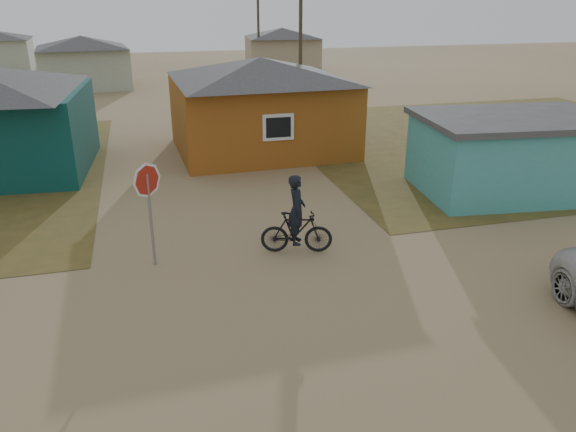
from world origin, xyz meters
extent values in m
plane|color=#907853|center=(0.00, 0.00, 0.00)|extent=(120.00, 120.00, 0.00)
cube|color=brown|center=(14.00, 13.00, 0.01)|extent=(20.00, 18.00, 0.00)
cube|color=#934F16|center=(2.50, 14.00, 1.50)|extent=(7.21, 6.24, 3.00)
pyramid|color=#393A3C|center=(2.50, 14.00, 3.45)|extent=(7.72, 6.76, 0.90)
cube|color=silver|center=(2.50, 10.97, 1.65)|extent=(1.20, 0.06, 1.00)
cube|color=black|center=(2.50, 10.94, 1.65)|extent=(0.95, 0.04, 0.75)
cube|color=teal|center=(9.50, 6.50, 1.20)|extent=(6.39, 4.61, 2.40)
cube|color=#393A3C|center=(9.50, 6.50, 2.50)|extent=(6.71, 4.93, 0.20)
cube|color=#A2AC94|center=(-6.00, 34.00, 1.40)|extent=(6.49, 5.60, 2.80)
pyramid|color=#393A3C|center=(-6.00, 34.00, 3.20)|extent=(7.04, 6.15, 0.80)
cube|color=tan|center=(10.00, 40.00, 1.40)|extent=(6.41, 5.50, 2.80)
pyramid|color=#393A3C|center=(10.00, 40.00, 3.20)|extent=(6.95, 6.05, 0.80)
cylinder|color=#413827|center=(6.50, 22.00, 4.00)|extent=(0.20, 0.20, 8.00)
cylinder|color=#413827|center=(7.50, 38.00, 4.00)|extent=(0.20, 0.20, 8.00)
cylinder|color=gray|center=(-2.44, 3.84, 1.19)|extent=(0.07, 0.07, 2.37)
imported|color=black|center=(1.18, 3.66, 0.56)|extent=(1.93, 0.98, 1.12)
imported|color=black|center=(1.18, 3.66, 1.18)|extent=(0.60, 0.76, 1.84)
camera|label=1|loc=(-2.43, -9.18, 6.29)|focal=35.00mm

